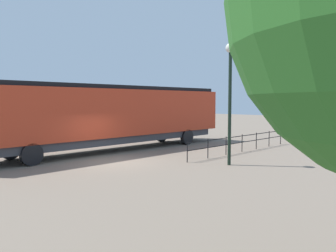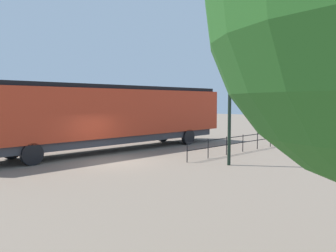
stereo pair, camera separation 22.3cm
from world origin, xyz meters
The scene contains 4 objects.
ground_plane centered at (0.00, 0.00, 0.00)m, with size 120.00×120.00×0.00m, color #756656.
locomotive centered at (-3.40, 2.94, 2.30)m, with size 2.92×17.99×4.10m.
lamp_post centered at (4.71, 3.42, 4.02)m, with size 0.47×0.47×5.92m.
platform_fence centered at (2.76, 7.74, 0.70)m, with size 0.05×10.43×1.07m.
Camera 1 is at (14.20, -10.73, 3.12)m, focal length 36.93 mm.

